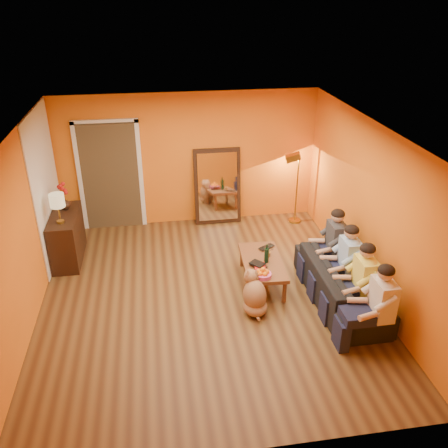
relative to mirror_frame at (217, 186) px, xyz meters
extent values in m
cube|color=brown|center=(-0.55, -2.63, -0.76)|extent=(5.00, 5.50, 0.00)
cube|color=white|center=(-0.55, -2.63, 1.84)|extent=(5.00, 5.50, 0.00)
cube|color=orange|center=(-0.55, 0.12, 0.54)|extent=(5.00, 0.00, 2.60)
cube|color=orange|center=(-3.05, -2.63, 0.54)|extent=(0.00, 5.50, 2.60)
cube|color=orange|center=(1.95, -2.63, 0.54)|extent=(0.00, 5.50, 2.60)
cube|color=white|center=(-3.04, -0.88, 0.54)|extent=(0.02, 1.90, 2.58)
cube|color=#3F2D19|center=(-2.05, 0.20, 0.29)|extent=(1.06, 0.30, 2.10)
cube|color=white|center=(-2.62, 0.08, 0.29)|extent=(0.08, 0.06, 2.20)
cube|color=white|center=(-1.48, 0.08, 0.29)|extent=(0.08, 0.06, 2.20)
cube|color=white|center=(-2.05, 0.08, 1.36)|extent=(1.22, 0.06, 0.08)
cube|color=#321910|center=(0.00, 0.00, 0.00)|extent=(0.92, 0.27, 1.51)
cube|color=white|center=(0.00, -0.04, 0.00)|extent=(0.78, 0.21, 1.35)
cube|color=#321910|center=(-2.79, -1.08, -0.34)|extent=(0.44, 1.18, 0.85)
imported|color=black|center=(1.45, -3.00, -0.45)|extent=(2.11, 0.82, 0.62)
cylinder|color=black|center=(0.43, -2.41, -0.18)|extent=(0.07, 0.07, 0.31)
imported|color=#B27F3F|center=(0.50, -2.24, -0.30)|extent=(0.10, 0.10, 0.08)
imported|color=black|center=(0.56, -2.01, -0.33)|extent=(0.34, 0.31, 0.02)
imported|color=#321910|center=(0.20, -2.56, -0.33)|extent=(0.27, 0.30, 0.02)
imported|color=red|center=(0.21, -2.55, -0.31)|extent=(0.20, 0.25, 0.02)
imported|color=black|center=(0.20, -2.57, -0.29)|extent=(0.27, 0.28, 0.02)
imported|color=#321910|center=(-2.79, -0.83, 0.20)|extent=(0.20, 0.20, 0.21)
camera|label=1|loc=(-1.21, -8.63, 3.57)|focal=38.00mm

